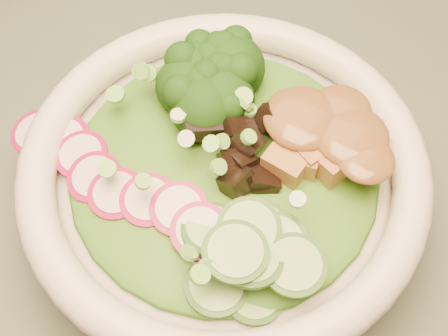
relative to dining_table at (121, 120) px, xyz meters
The scene contains 11 objects.
floor 0.64m from the dining_table, ahead, with size 4.00×4.00×0.00m, color brown.
dining_table is the anchor object (origin of this frame).
salad_bowl 0.26m from the dining_table, 20.49° to the right, with size 0.29×0.29×0.08m.
lettuce_bed 0.27m from the dining_table, 20.49° to the right, with size 0.22×0.22×0.03m, color #296014.
broccoli_florets 0.24m from the dining_table, 12.46° to the right, with size 0.09×0.07×0.05m, color black, non-canonical shape.
radish_slices 0.27m from the dining_table, 40.63° to the right, with size 0.12×0.04×0.02m, color maroon, non-canonical shape.
cucumber_slices 0.33m from the dining_table, 25.70° to the right, with size 0.07×0.07×0.04m, color #9BC56D, non-canonical shape.
mushroom_heap 0.28m from the dining_table, 17.16° to the right, with size 0.07×0.07×0.04m, color black, non-canonical shape.
tofu_cubes 0.30m from the dining_table, ahead, with size 0.10×0.06×0.04m, color olive, non-canonical shape.
peanut_sauce 0.31m from the dining_table, ahead, with size 0.07×0.06×0.02m, color brown.
scallion_garnish 0.29m from the dining_table, 20.49° to the right, with size 0.20×0.20×0.03m, color #6BBE43, non-canonical shape.
Camera 1 is at (0.33, -0.26, 1.18)m, focal length 50.00 mm.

